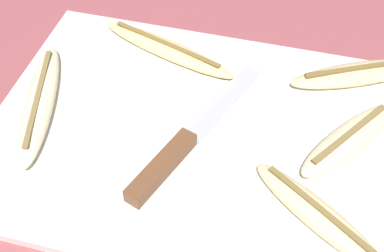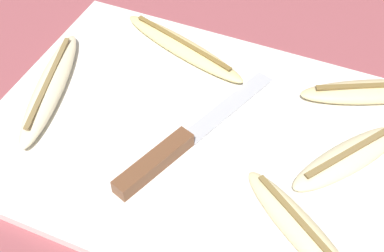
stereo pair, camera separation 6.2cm
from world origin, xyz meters
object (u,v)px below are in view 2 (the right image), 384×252
at_px(knife, 171,150).
at_px(banana_bright_far, 50,87).
at_px(banana_mellow_near, 372,92).
at_px(banana_cream_curved, 348,157).
at_px(banana_golden_short, 183,47).
at_px(banana_soft_right, 301,230).

height_order(knife, banana_bright_far, banana_bright_far).
relative_size(banana_mellow_near, banana_cream_curved, 1.17).
distance_m(banana_golden_short, banana_bright_far, 0.18).
bearing_deg(banana_golden_short, banana_bright_far, -130.95).
xyz_separation_m(banana_golden_short, banana_cream_curved, (0.25, -0.10, 0.00)).
bearing_deg(banana_cream_curved, banana_soft_right, -101.76).
bearing_deg(knife, banana_soft_right, 4.53).
height_order(banana_golden_short, banana_bright_far, banana_bright_far).
bearing_deg(banana_soft_right, banana_cream_curved, 78.24).
relative_size(banana_mellow_near, banana_bright_far, 0.87).
xyz_separation_m(banana_soft_right, banana_bright_far, (-0.34, 0.07, -0.00)).
distance_m(banana_bright_far, banana_cream_curved, 0.37).
bearing_deg(banana_mellow_near, banana_bright_far, -157.62).
xyz_separation_m(banana_mellow_near, banana_bright_far, (-0.37, -0.15, 0.00)).
xyz_separation_m(banana_golden_short, banana_bright_far, (-0.12, -0.14, 0.00)).
height_order(banana_mellow_near, banana_golden_short, banana_mellow_near).
bearing_deg(banana_mellow_near, banana_golden_short, -176.66).
xyz_separation_m(knife, banana_soft_right, (0.16, -0.04, 0.00)).
xyz_separation_m(knife, banana_mellow_near, (0.19, 0.18, 0.00)).
distance_m(banana_mellow_near, banana_soft_right, 0.23).
relative_size(banana_golden_short, banana_bright_far, 1.00).
bearing_deg(banana_cream_curved, banana_bright_far, -174.31).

